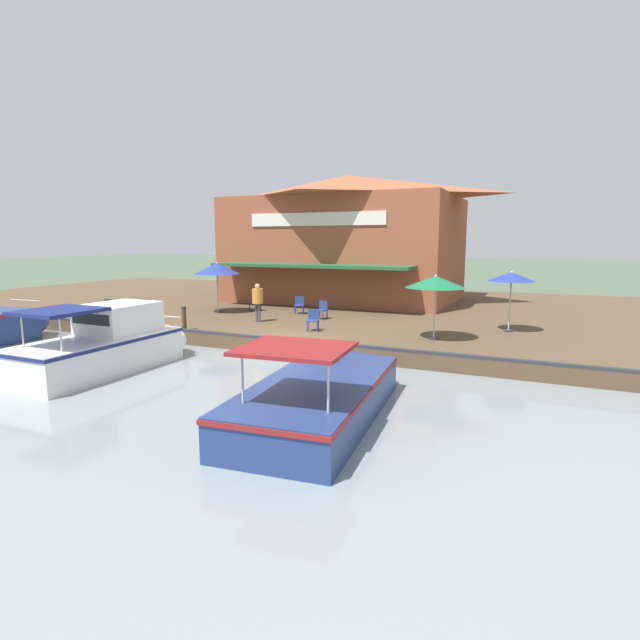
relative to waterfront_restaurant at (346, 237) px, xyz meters
The scene contains 17 objects.
ground_plane 14.35m from the waterfront_restaurant, 10.87° to the left, with size 220.00×220.00×0.00m, color #4C5B47.
quay_deck 5.41m from the waterfront_restaurant, 46.91° to the left, with size 22.00×56.00×0.60m, color brown.
quay_edge_fender 14.07m from the waterfront_restaurant, 10.95° to the left, with size 0.20×50.40×0.10m, color #2D2D33.
waterfront_restaurant is the anchor object (origin of this frame).
patio_umbrella_far_corner 13.40m from the waterfront_restaurant, 35.72° to the left, with size 2.18×2.18×2.38m.
patio_umbrella_by_entrance 12.98m from the waterfront_restaurant, 52.06° to the left, with size 1.81×1.81×2.41m.
patio_umbrella_back_row 9.21m from the waterfront_restaurant, 23.69° to the right, with size 2.25×2.25×2.54m.
cafe_chair_mid_patio 11.90m from the waterfront_restaurant, 15.01° to the left, with size 0.55×0.55×0.85m.
cafe_chair_beside_entrance 8.11m from the waterfront_restaurant, 17.06° to the right, with size 0.52×0.52×0.85m.
cafe_chair_under_first_umbrella 7.74m from the waterfront_restaurant, ahead, with size 0.57×0.57×0.85m.
cafe_chair_far_corner_seat 9.00m from the waterfront_restaurant, 14.08° to the left, with size 0.48×0.48×0.85m.
cafe_chair_back_row_seat 14.34m from the waterfront_restaurant, 32.94° to the right, with size 0.55×0.55×0.85m.
person_near_entrance 10.39m from the waterfront_restaurant, ahead, with size 0.48×0.48×1.71m.
motorboat_fourth_along 19.76m from the waterfront_restaurant, 20.24° to the left, with size 7.30×3.18×2.01m.
motorboat_outer_channel 17.66m from the waterfront_restaurant, ahead, with size 6.28×2.31×2.16m.
mooring_post 13.60m from the waterfront_restaurant, ahead, with size 0.22×0.22×0.97m.
tree_downstream_bank 7.45m from the waterfront_restaurant, 131.73° to the right, with size 3.69×3.51×5.58m.
Camera 1 is at (15.54, 8.85, 4.19)m, focal length 28.00 mm.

